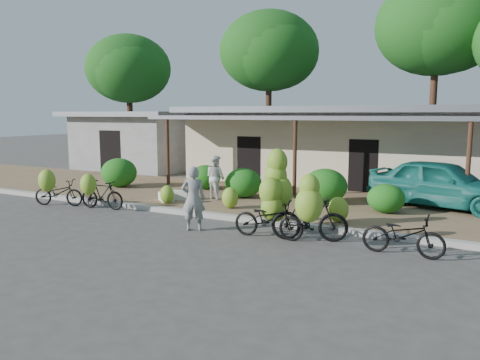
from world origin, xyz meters
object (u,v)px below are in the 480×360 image
at_px(bike_left, 99,193).
at_px(bike_right, 309,214).
at_px(bike_far_right, 403,235).
at_px(sack_far, 166,197).
at_px(tree_center_right, 433,25).
at_px(teal_van, 441,184).
at_px(tree_far_center, 267,50).
at_px(bystander, 216,177).
at_px(tree_back_left, 127,67).
at_px(sack_near, 177,195).
at_px(vendor, 193,198).
at_px(bike_center, 272,203).
at_px(bike_far_left, 57,190).

relative_size(bike_left, bike_right, 0.85).
distance_m(bike_far_right, sack_far, 8.36).
xyz_separation_m(tree_center_right, bike_right, (-0.88, -15.85, -6.76)).
height_order(bike_right, teal_van, bike_right).
xyz_separation_m(tree_far_center, bystander, (3.51, -11.91, -5.88)).
relative_size(tree_back_left, sack_near, 9.18).
distance_m(vendor, teal_van, 7.95).
bearing_deg(bike_center, teal_van, -36.22).
bearing_deg(bike_right, bystander, 36.26).
bearing_deg(sack_near, bike_center, -28.04).
relative_size(tree_center_right, sack_near, 11.54).
bearing_deg(vendor, bike_far_left, -35.52).
bearing_deg(bike_far_left, bike_far_right, -110.31).
relative_size(bike_center, bike_right, 1.14).
relative_size(bike_far_right, bystander, 1.17).
distance_m(bike_center, sack_near, 5.33).
bearing_deg(tree_center_right, vendor, -103.87).
relative_size(sack_far, teal_van, 0.17).
relative_size(tree_back_left, bike_right, 4.08).
bearing_deg(vendor, sack_near, -78.17).
height_order(tree_back_left, bike_left, tree_back_left).
bearing_deg(bike_far_left, tree_far_center, -21.49).
distance_m(tree_center_right, bike_far_left, 19.60).
xyz_separation_m(bike_center, vendor, (-2.05, -0.49, 0.01)).
distance_m(tree_center_right, bystander, 15.09).
bearing_deg(vendor, bike_center, 163.71).
height_order(bike_left, bystander, bystander).
height_order(bike_far_left, bystander, bystander).
xyz_separation_m(tree_far_center, sack_near, (2.39, -12.63, -6.49)).
bearing_deg(bystander, sack_near, 51.81).
distance_m(bike_left, bike_far_right, 9.38).
bearing_deg(tree_back_left, bike_far_right, -34.09).
bearing_deg(sack_far, bike_center, -23.28).
height_order(tree_far_center, sack_near, tree_far_center).
xyz_separation_m(bike_far_left, teal_van, (11.34, 5.10, 0.34)).
distance_m(bike_right, vendor, 3.11).
bearing_deg(tree_center_right, sack_near, -116.72).
height_order(bike_right, vendor, bike_right).
xyz_separation_m(tree_back_left, bike_far_left, (7.23, -12.01, -5.31)).
bearing_deg(bike_left, sack_far, -44.96).
bearing_deg(bike_left, bike_center, -100.59).
height_order(tree_center_right, bike_center, tree_center_right).
relative_size(tree_back_left, tree_center_right, 0.80).
bearing_deg(sack_near, bike_far_right, -19.08).
relative_size(tree_back_left, sack_far, 10.40).
xyz_separation_m(bike_center, sack_far, (-4.84, 2.08, -0.59)).
bearing_deg(bike_far_right, tree_center_right, 6.64).
height_order(bike_center, bike_right, bike_center).
height_order(sack_near, sack_far, sack_near).
height_order(tree_center_right, bike_right, tree_center_right).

